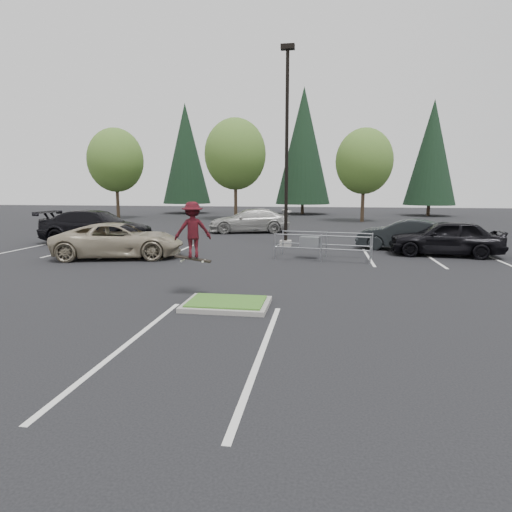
# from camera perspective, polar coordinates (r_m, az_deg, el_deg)

# --- Properties ---
(ground) EXTENTS (120.00, 120.00, 0.00)m
(ground) POSITION_cam_1_polar(r_m,az_deg,el_deg) (11.30, -3.93, -6.72)
(ground) COLOR black
(ground) RESTS_ON ground
(grass_median) EXTENTS (2.20, 1.60, 0.16)m
(grass_median) POSITION_cam_1_polar(r_m,az_deg,el_deg) (11.28, -3.93, -6.34)
(grass_median) COLOR gray
(grass_median) RESTS_ON ground
(stall_lines) EXTENTS (22.62, 17.60, 0.01)m
(stall_lines) POSITION_cam_1_polar(r_m,az_deg,el_deg) (17.32, -3.89, -1.15)
(stall_lines) COLOR silver
(stall_lines) RESTS_ON ground
(light_pole) EXTENTS (0.70, 0.60, 10.12)m
(light_pole) POSITION_cam_1_polar(r_m,az_deg,el_deg) (22.73, 4.09, 12.81)
(light_pole) COLOR gray
(light_pole) RESTS_ON ground
(decid_a) EXTENTS (5.44, 5.44, 8.91)m
(decid_a) POSITION_cam_1_polar(r_m,az_deg,el_deg) (45.55, -18.19, 11.80)
(decid_a) COLOR #38281C
(decid_a) RESTS_ON ground
(decid_b) EXTENTS (5.89, 5.89, 9.64)m
(decid_b) POSITION_cam_1_polar(r_m,az_deg,el_deg) (42.09, -2.77, 13.12)
(decid_b) COLOR #38281C
(decid_b) RESTS_ON ground
(decid_c) EXTENTS (5.12, 5.12, 8.38)m
(decid_c) POSITION_cam_1_polar(r_m,az_deg,el_deg) (40.64, 14.21, 11.88)
(decid_c) COLOR #38281C
(decid_c) RESTS_ON ground
(conif_a) EXTENTS (5.72, 5.72, 13.00)m
(conif_a) POSITION_cam_1_polar(r_m,az_deg,el_deg) (53.35, -9.33, 13.29)
(conif_a) COLOR #38281C
(conif_a) RESTS_ON ground
(conif_b) EXTENTS (6.38, 6.38, 14.50)m
(conif_b) POSITION_cam_1_polar(r_m,az_deg,el_deg) (51.38, 6.34, 14.36)
(conif_b) COLOR #38281C
(conif_b) RESTS_ON ground
(conif_c) EXTENTS (5.50, 5.50, 12.50)m
(conif_c) POSITION_cam_1_polar(r_m,az_deg,el_deg) (51.55, 22.40, 12.61)
(conif_c) COLOR #38281C
(conif_c) RESTS_ON ground
(cart_corral) EXTENTS (4.23, 2.07, 1.15)m
(cart_corral) POSITION_cam_1_polar(r_m,az_deg,el_deg) (18.82, 7.64, 1.82)
(cart_corral) COLOR gray
(cart_corral) RESTS_ON ground
(skateboarder) EXTENTS (1.16, 0.92, 1.72)m
(skateboarder) POSITION_cam_1_polar(r_m,az_deg,el_deg) (12.21, -8.49, 3.44)
(skateboarder) COLOR black
(skateboarder) RESTS_ON ground
(car_l_tan) EXTENTS (6.01, 3.81, 1.54)m
(car_l_tan) POSITION_cam_1_polar(r_m,az_deg,el_deg) (19.87, -17.91, 1.99)
(car_l_tan) COLOR tan
(car_l_tan) RESTS_ON ground
(car_l_black) EXTENTS (6.38, 2.65, 1.85)m
(car_l_black) POSITION_cam_1_polar(r_m,az_deg,el_deg) (25.38, -20.36, 3.66)
(car_l_black) COLOR black
(car_l_black) RESTS_ON ground
(car_r_charc) EXTENTS (4.86, 2.67, 1.52)m
(car_r_charc) POSITION_cam_1_polar(r_m,az_deg,el_deg) (22.58, 19.24, 2.70)
(car_r_charc) COLOR black
(car_r_charc) RESTS_ON ground
(car_r_black) EXTENTS (5.03, 2.42, 1.66)m
(car_r_black) POSITION_cam_1_polar(r_m,az_deg,el_deg) (21.32, 23.99, 2.25)
(car_r_black) COLOR black
(car_r_black) RESTS_ON ground
(car_far_silver) EXTENTS (6.02, 3.60, 1.63)m
(car_far_silver) POSITION_cam_1_polar(r_m,az_deg,el_deg) (29.73, -0.77, 4.73)
(car_far_silver) COLOR #B1B0AC
(car_far_silver) RESTS_ON ground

